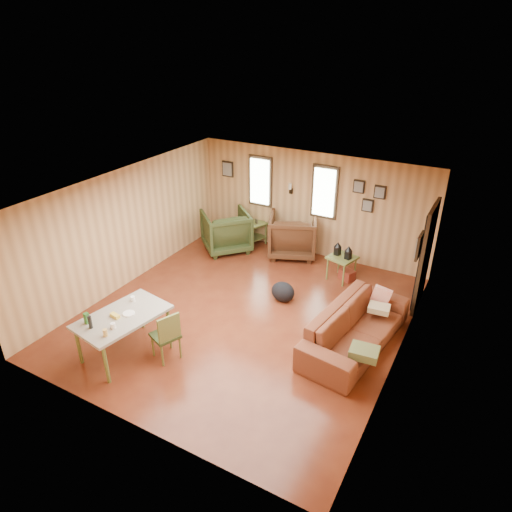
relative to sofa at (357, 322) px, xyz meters
The scene contains 11 objects.
room 2.03m from the sofa, behind, with size 5.54×6.04×2.44m.
sofa is the anchor object (origin of this frame).
recliner_brown 3.50m from the sofa, 132.37° to the left, with size 1.05×0.99×1.09m, color #452714.
recliner_green 4.36m from the sofa, 151.72° to the left, with size 1.02×0.96×1.05m, color #2E3A1A.
end_table 4.38m from the sofa, 141.92° to the left, with size 0.68×0.65×0.68m.
side_table 2.23m from the sofa, 115.45° to the left, with size 0.64×0.64×0.82m.
cooler 2.26m from the sofa, 112.05° to the left, with size 0.38×0.33×0.22m.
backpack 1.81m from the sofa, 158.38° to the left, with size 0.53×0.44×0.40m.
sofa_pillows 0.27m from the sofa, ahead, with size 0.59×1.81×0.37m.
dining_table 3.80m from the sofa, 148.00° to the right, with size 1.08×1.55×0.94m.
dining_chair 3.08m from the sofa, 144.38° to the right, with size 0.52×0.52×0.88m.
Camera 1 is at (3.60, -6.11, 4.84)m, focal length 32.00 mm.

